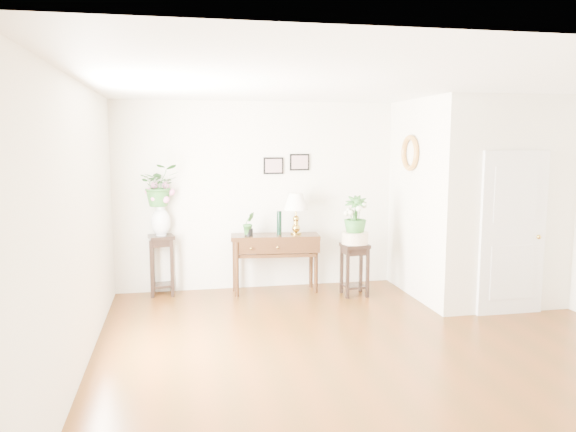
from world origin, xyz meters
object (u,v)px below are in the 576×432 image
object	(u,v)px
plant_stand_a	(162,265)
plant_stand_b	(354,269)
table_lamp	(296,211)
console_table	(275,263)

from	to	relation	value
plant_stand_a	plant_stand_b	distance (m)	2.78
table_lamp	plant_stand_a	world-z (taller)	table_lamp
plant_stand_a	plant_stand_b	bearing A→B (deg)	-11.65
plant_stand_a	plant_stand_b	world-z (taller)	plant_stand_a
console_table	plant_stand_a	size ratio (longest dim) A/B	1.47
plant_stand_a	plant_stand_b	xyz separation A→B (m)	(2.72, -0.56, -0.06)
console_table	plant_stand_b	world-z (taller)	console_table
console_table	table_lamp	distance (m)	0.84
plant_stand_a	plant_stand_b	size ratio (longest dim) A/B	1.16
console_table	plant_stand_a	world-z (taller)	plant_stand_a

